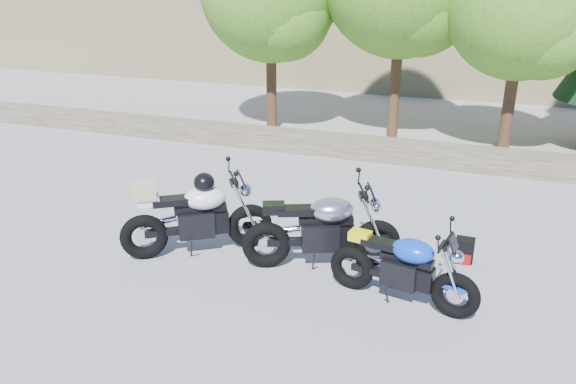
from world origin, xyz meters
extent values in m
plane|color=gray|center=(0.00, 0.00, 0.00)|extent=(90.00, 90.00, 0.00)
cube|color=#453E2E|center=(0.00, 5.50, 0.25)|extent=(22.00, 0.55, 0.50)
cylinder|color=#382314|center=(-2.50, 7.20, 1.51)|extent=(0.28, 0.28, 3.02)
sphere|color=#397A1B|center=(-2.00, 6.90, 3.13)|extent=(2.38, 2.38, 2.38)
cylinder|color=#382314|center=(0.80, 7.60, 1.68)|extent=(0.28, 0.28, 3.36)
sphere|color=#397A1B|center=(1.30, 7.30, 3.48)|extent=(2.64, 2.64, 2.64)
cylinder|color=#382314|center=(3.60, 7.00, 1.46)|extent=(0.28, 0.28, 2.91)
sphere|color=#397A1B|center=(4.10, 6.70, 3.02)|extent=(2.29, 2.29, 2.29)
torus|color=black|center=(1.80, 0.42, 0.36)|extent=(0.74, 0.44, 0.73)
torus|color=black|center=(0.29, -0.20, 0.36)|extent=(0.74, 0.44, 0.73)
cylinder|color=silver|center=(1.80, 0.42, 0.36)|extent=(0.25, 0.14, 0.25)
cylinder|color=silver|center=(0.29, -0.20, 0.36)|extent=(0.25, 0.14, 0.25)
cube|color=black|center=(1.02, 0.10, 0.50)|extent=(0.63, 0.52, 0.41)
cube|color=black|center=(1.10, 0.13, 0.75)|extent=(0.80, 0.47, 0.11)
ellipsoid|color=#A8A8AD|center=(1.17, 0.16, 0.91)|extent=(0.77, 0.66, 0.35)
cube|color=black|center=(0.71, -0.03, 0.91)|extent=(0.62, 0.45, 0.10)
cube|color=black|center=(0.39, -0.16, 0.95)|extent=(0.38, 0.33, 0.15)
cylinder|color=black|center=(1.59, 0.34, 1.17)|extent=(0.32, 0.71, 0.04)
sphere|color=silver|center=(1.76, 0.40, 0.98)|extent=(0.20, 0.20, 0.20)
torus|color=black|center=(-0.21, 0.34, 0.36)|extent=(0.70, 0.56, 0.73)
torus|color=black|center=(-1.57, -0.58, 0.36)|extent=(0.70, 0.56, 0.73)
cylinder|color=silver|center=(-0.21, 0.34, 0.36)|extent=(0.23, 0.18, 0.25)
cylinder|color=silver|center=(-1.57, -0.58, 0.36)|extent=(0.23, 0.18, 0.25)
cube|color=black|center=(-0.91, -0.13, 0.50)|extent=(0.64, 0.59, 0.41)
cube|color=black|center=(-0.84, -0.09, 0.75)|extent=(0.76, 0.60, 0.11)
ellipsoid|color=silver|center=(-0.78, -0.04, 0.91)|extent=(0.79, 0.73, 0.35)
cube|color=black|center=(-1.19, -0.32, 0.91)|extent=(0.61, 0.53, 0.10)
cube|color=silver|center=(-1.47, -0.51, 0.95)|extent=(0.39, 0.37, 0.15)
cylinder|color=black|center=(-0.40, 0.21, 1.17)|extent=(0.45, 0.64, 0.04)
sphere|color=silver|center=(-0.25, 0.32, 0.98)|extent=(0.20, 0.20, 0.20)
ellipsoid|color=black|center=(-0.78, -0.04, 1.16)|extent=(0.45, 0.45, 0.30)
cube|color=tan|center=(-1.51, -0.54, 1.11)|extent=(0.45, 0.44, 0.23)
torus|color=black|center=(3.03, -0.62, 0.32)|extent=(0.65, 0.27, 0.63)
torus|color=black|center=(1.62, -0.36, 0.32)|extent=(0.65, 0.27, 0.63)
cylinder|color=silver|center=(3.03, -0.62, 0.32)|extent=(0.22, 0.08, 0.22)
cylinder|color=silver|center=(1.62, -0.36, 0.32)|extent=(0.22, 0.08, 0.22)
cube|color=black|center=(2.31, -0.49, 0.44)|extent=(0.52, 0.38, 0.36)
cube|color=black|center=(2.37, -0.50, 0.65)|extent=(0.71, 0.28, 0.10)
ellipsoid|color=#0C39BD|center=(2.44, -0.51, 0.79)|extent=(0.63, 0.48, 0.30)
cube|color=black|center=(2.01, -0.43, 0.79)|extent=(0.53, 0.30, 0.09)
cube|color=yellow|center=(1.72, -0.38, 0.83)|extent=(0.31, 0.24, 0.13)
cylinder|color=black|center=(2.83, -0.58, 1.02)|extent=(0.15, 0.65, 0.03)
sphere|color=silver|center=(2.99, -0.61, 0.85)|extent=(0.18, 0.18, 0.18)
cube|color=black|center=(3.06, 0.98, 0.19)|extent=(0.28, 0.20, 0.38)
cube|color=maroon|center=(3.06, 0.86, 0.09)|extent=(0.22, 0.04, 0.16)
camera|label=1|loc=(3.09, -7.09, 4.12)|focal=35.00mm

